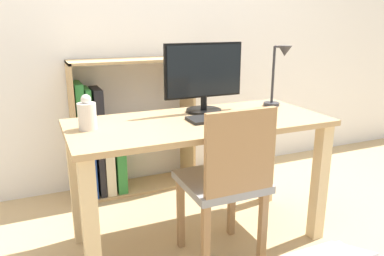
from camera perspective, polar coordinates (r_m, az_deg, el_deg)
The scene contains 9 objects.
ground_plane at distance 2.31m, azimuth 1.03°, elevation -16.40°, with size 10.00×10.00×0.00m, color tan.
wall_back at distance 2.90m, azimuth -7.45°, elevation 17.07°, with size 8.00×0.05×2.60m.
desk at distance 2.06m, azimuth 1.11°, elevation -2.49°, with size 1.39×0.62×0.73m.
monitor at distance 2.16m, azimuth 1.81°, elevation 8.13°, with size 0.48×0.21×0.40m.
keyboard at distance 2.04m, azimuth 4.35°, elevation 1.60°, with size 0.36×0.15×0.02m.
vase at distance 1.89m, azimuth -15.70°, elevation 1.97°, with size 0.09×0.09×0.17m.
desk_lamp at distance 2.33m, azimuth 13.12°, elevation 8.57°, with size 0.10×0.19×0.38m.
chair at distance 1.90m, azimuth 5.31°, elevation -7.82°, with size 0.40×0.40×0.86m.
bookshelf at distance 2.78m, azimuth -12.00°, elevation -1.78°, with size 0.87×0.28×0.98m.
Camera 1 is at (-0.81, -1.78, 1.24)m, focal length 35.00 mm.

